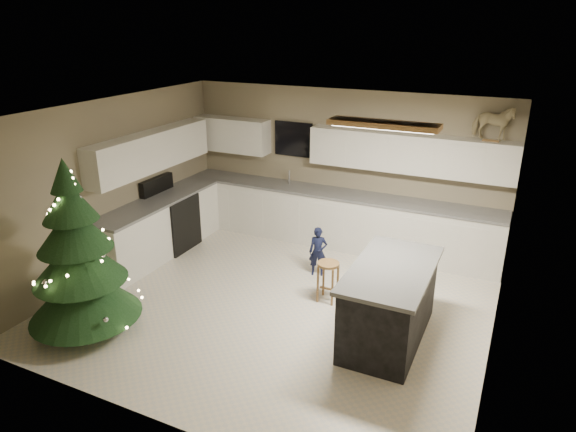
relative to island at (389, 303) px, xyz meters
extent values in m
plane|color=beige|center=(-1.59, 0.17, -0.48)|extent=(5.50, 5.50, 0.00)
cube|color=gray|center=(-1.59, 2.67, 0.82)|extent=(5.50, 0.02, 2.60)
cube|color=gray|center=(-1.59, -2.33, 0.82)|extent=(5.50, 0.02, 2.60)
cube|color=gray|center=(-4.34, 0.17, 0.82)|extent=(0.02, 5.00, 2.60)
cube|color=gray|center=(1.16, 0.17, 0.82)|extent=(0.02, 5.00, 2.60)
cube|color=silver|center=(-1.59, 0.17, 2.12)|extent=(5.50, 5.00, 0.02)
cube|color=olive|center=(-0.29, 0.27, 2.07)|extent=(1.25, 0.32, 0.06)
cube|color=white|center=(-0.29, 0.27, 2.04)|extent=(1.15, 0.24, 0.02)
cube|color=silver|center=(-1.59, 2.37, -0.03)|extent=(5.48, 0.60, 0.90)
cube|color=silver|center=(-4.04, 0.77, -0.03)|extent=(0.60, 2.60, 0.90)
cube|color=slate|center=(-1.59, 2.36, 0.44)|extent=(5.48, 0.62, 0.04)
cube|color=slate|center=(-4.03, 0.77, 0.44)|extent=(0.62, 2.60, 0.04)
cube|color=silver|center=(-3.64, 2.50, 1.22)|extent=(1.40, 0.35, 0.60)
cube|color=silver|center=(-0.44, 2.50, 1.22)|extent=(3.20, 0.35, 0.60)
cube|color=silver|center=(-4.16, 0.90, 1.22)|extent=(0.35, 2.60, 0.60)
cube|color=black|center=(-2.49, 2.64, 1.22)|extent=(0.70, 0.04, 0.60)
cube|color=#99999E|center=(-2.49, 2.37, 0.42)|extent=(0.55, 0.40, 0.06)
cylinder|color=#99999E|center=(-2.49, 2.47, 0.58)|extent=(0.03, 0.03, 0.24)
cube|color=black|center=(-4.02, 1.07, -0.03)|extent=(0.64, 0.75, 0.90)
cube|color=black|center=(-4.27, 1.07, 0.57)|extent=(0.10, 0.75, 0.30)
cube|color=black|center=(0.00, 0.00, -0.03)|extent=(0.80, 1.60, 0.90)
cube|color=#3D3D3D|center=(0.00, 0.00, 0.45)|extent=(0.90, 1.70, 0.05)
cylinder|color=olive|center=(-0.98, 0.52, 0.08)|extent=(0.30, 0.30, 0.04)
cylinder|color=olive|center=(-1.09, 0.41, -0.21)|extent=(0.03, 0.03, 0.54)
cylinder|color=olive|center=(-0.88, 0.41, -0.21)|extent=(0.03, 0.03, 0.54)
cylinder|color=olive|center=(-1.09, 0.62, -0.21)|extent=(0.03, 0.03, 0.54)
cylinder|color=olive|center=(-0.88, 0.62, -0.21)|extent=(0.03, 0.03, 0.54)
cube|color=olive|center=(-0.98, 0.52, -0.30)|extent=(0.23, 0.03, 0.03)
cylinder|color=#3F2816|center=(-3.44, -1.43, -0.33)|extent=(0.12, 0.12, 0.30)
cone|color=black|center=(-3.44, -1.43, 0.06)|extent=(1.34, 1.34, 0.69)
cone|color=black|center=(-3.44, -1.43, 0.50)|extent=(1.10, 1.10, 0.59)
cone|color=black|center=(-3.44, -1.43, 0.90)|extent=(0.87, 0.87, 0.54)
cone|color=black|center=(-3.44, -1.43, 1.24)|extent=(0.63, 0.63, 0.49)
cone|color=black|center=(-3.44, -1.43, 1.54)|extent=(0.35, 0.35, 0.39)
sphere|color=#FFD88C|center=(-2.74, -1.43, -0.23)|extent=(0.04, 0.04, 0.04)
sphere|color=#FFD88C|center=(-2.84, -1.11, -0.17)|extent=(0.04, 0.04, 0.04)
sphere|color=#FFD88C|center=(-3.08, -0.88, -0.10)|extent=(0.04, 0.04, 0.04)
sphere|color=#FFD88C|center=(-3.39, -0.80, -0.03)|extent=(0.04, 0.04, 0.04)
sphere|color=#FFD88C|center=(-3.69, -0.88, 0.03)|extent=(0.04, 0.04, 0.04)
sphere|color=#FFD88C|center=(-3.90, -1.08, 0.10)|extent=(0.04, 0.04, 0.04)
sphere|color=#FFD88C|center=(-3.99, -1.35, 0.17)|extent=(0.04, 0.04, 0.04)
sphere|color=#FFD88C|center=(-3.94, -1.62, 0.23)|extent=(0.04, 0.04, 0.04)
sphere|color=#FFD88C|center=(-3.77, -1.82, 0.30)|extent=(0.04, 0.04, 0.04)
sphere|color=#FFD88C|center=(-3.54, -1.91, 0.37)|extent=(0.04, 0.04, 0.04)
sphere|color=#FFD88C|center=(-3.30, -1.88, 0.43)|extent=(0.04, 0.04, 0.04)
sphere|color=#FFD88C|center=(-3.12, -1.74, 0.50)|extent=(0.04, 0.04, 0.04)
sphere|color=#FFD88C|center=(-3.03, -1.55, 0.57)|extent=(0.04, 0.04, 0.04)
sphere|color=#FFD88C|center=(-3.05, -1.34, 0.63)|extent=(0.04, 0.04, 0.04)
sphere|color=#FFD88C|center=(-3.16, -1.18, 0.70)|extent=(0.04, 0.04, 0.04)
sphere|color=#FFD88C|center=(-3.32, -1.10, 0.77)|extent=(0.04, 0.04, 0.04)
sphere|color=#FFD88C|center=(-3.48, -1.11, 0.83)|extent=(0.04, 0.04, 0.04)
sphere|color=#FFD88C|center=(-3.62, -1.19, 0.90)|extent=(0.04, 0.04, 0.04)
sphere|color=#FFD88C|center=(-3.69, -1.31, 0.97)|extent=(0.04, 0.04, 0.04)
sphere|color=#FFD88C|center=(-3.69, -1.45, 1.03)|extent=(0.04, 0.04, 0.04)
sphere|color=#FFD88C|center=(-3.63, -1.56, 1.10)|extent=(0.04, 0.04, 0.04)
sphere|color=#FFD88C|center=(-3.54, -1.62, 1.17)|extent=(0.04, 0.04, 0.04)
sphere|color=#FFD88C|center=(-3.44, -1.62, 1.24)|extent=(0.04, 0.04, 0.04)
sphere|color=#FFD88C|center=(-3.36, -1.57, 1.30)|extent=(0.04, 0.04, 0.04)
sphere|color=#FFD88C|center=(-3.32, -1.51, 1.37)|extent=(0.04, 0.04, 0.04)
sphere|color=#FFD88C|center=(-3.32, -1.44, 1.44)|extent=(0.04, 0.04, 0.04)
sphere|color=#FFD88C|center=(-3.35, -1.39, 1.50)|extent=(0.04, 0.04, 0.04)
sphere|color=#FFD88C|center=(-3.39, -1.37, 1.57)|extent=(0.04, 0.04, 0.04)
sphere|color=silver|center=(-2.85, -1.43, -0.07)|extent=(0.07, 0.07, 0.07)
sphere|color=silver|center=(-3.74, -1.02, 0.15)|extent=(0.07, 0.07, 0.07)
sphere|color=silver|center=(-3.57, -1.84, 0.37)|extent=(0.07, 0.07, 0.07)
sphere|color=silver|center=(-3.10, -1.32, 0.59)|extent=(0.07, 0.07, 0.07)
sphere|color=silver|center=(-3.66, -1.27, 0.81)|extent=(0.07, 0.07, 0.07)
sphere|color=silver|center=(-3.44, -1.63, 1.03)|extent=(0.07, 0.07, 0.07)
sphere|color=silver|center=(-3.34, -1.36, 1.25)|extent=(0.07, 0.07, 0.07)
sphere|color=silver|center=(-3.47, -1.42, 1.48)|extent=(0.07, 0.07, 0.07)
imported|color=black|center=(-1.40, 1.18, -0.10)|extent=(0.32, 0.26, 0.76)
cube|color=olive|center=(0.71, 2.46, 1.53)|extent=(0.23, 0.02, 0.02)
cube|color=olive|center=(0.71, 2.53, 1.53)|extent=(0.23, 0.02, 0.02)
imported|color=beige|center=(0.71, 2.50, 1.79)|extent=(0.60, 0.30, 0.49)
camera|label=1|loc=(1.19, -5.35, 3.16)|focal=32.00mm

